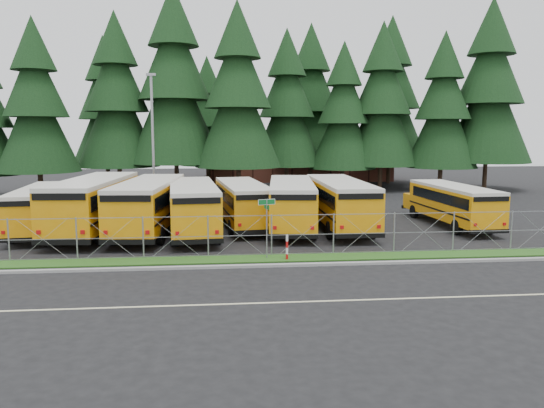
{
  "coord_description": "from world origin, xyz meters",
  "views": [
    {
      "loc": [
        -3.38,
        -25.64,
        5.9
      ],
      "look_at": [
        -0.49,
        4.0,
        1.8
      ],
      "focal_mm": 35.0,
      "sensor_mm": 36.0,
      "label": 1
    }
  ],
  "objects_px": {
    "bus_3": "(193,208)",
    "bus_0": "(43,210)",
    "bus_5": "(291,205)",
    "bus_6": "(339,204)",
    "bus_east": "(451,205)",
    "bus_1": "(96,205)",
    "light_standard": "(153,137)",
    "bus_4": "(242,204)",
    "striped_bollard": "(287,248)",
    "street_sign": "(267,216)",
    "bus_2": "(150,207)"
  },
  "relations": [
    {
      "from": "bus_3",
      "to": "bus_0",
      "type": "bearing_deg",
      "value": 167.89
    },
    {
      "from": "bus_5",
      "to": "bus_6",
      "type": "distance_m",
      "value": 2.91
    },
    {
      "from": "bus_east",
      "to": "bus_1",
      "type": "bearing_deg",
      "value": 177.8
    },
    {
      "from": "bus_east",
      "to": "light_standard",
      "type": "bearing_deg",
      "value": 152.17
    },
    {
      "from": "bus_3",
      "to": "bus_east",
      "type": "distance_m",
      "value": 15.99
    },
    {
      "from": "bus_1",
      "to": "bus_east",
      "type": "bearing_deg",
      "value": 4.63
    },
    {
      "from": "bus_6",
      "to": "light_standard",
      "type": "bearing_deg",
      "value": 143.11
    },
    {
      "from": "bus_4",
      "to": "bus_6",
      "type": "relative_size",
      "value": 0.92
    },
    {
      "from": "bus_6",
      "to": "light_standard",
      "type": "height_order",
      "value": "light_standard"
    },
    {
      "from": "bus_5",
      "to": "bus_east",
      "type": "bearing_deg",
      "value": 6.54
    },
    {
      "from": "bus_0",
      "to": "striped_bollard",
      "type": "height_order",
      "value": "bus_0"
    },
    {
      "from": "light_standard",
      "to": "street_sign",
      "type": "bearing_deg",
      "value": -66.93
    },
    {
      "from": "bus_0",
      "to": "bus_east",
      "type": "relative_size",
      "value": 1.03
    },
    {
      "from": "bus_4",
      "to": "bus_east",
      "type": "height_order",
      "value": "bus_4"
    },
    {
      "from": "bus_east",
      "to": "bus_0",
      "type": "bearing_deg",
      "value": 177.05
    },
    {
      "from": "bus_3",
      "to": "street_sign",
      "type": "xyz_separation_m",
      "value": [
        3.73,
        -6.69,
        0.57
      ]
    },
    {
      "from": "bus_5",
      "to": "street_sign",
      "type": "relative_size",
      "value": 3.98
    },
    {
      "from": "bus_6",
      "to": "bus_5",
      "type": "bearing_deg",
      "value": 178.66
    },
    {
      "from": "bus_5",
      "to": "street_sign",
      "type": "bearing_deg",
      "value": -99.64
    },
    {
      "from": "bus_1",
      "to": "bus_6",
      "type": "distance_m",
      "value": 14.42
    },
    {
      "from": "bus_4",
      "to": "bus_5",
      "type": "relative_size",
      "value": 0.94
    },
    {
      "from": "bus_5",
      "to": "street_sign",
      "type": "height_order",
      "value": "bus_5"
    },
    {
      "from": "bus_1",
      "to": "street_sign",
      "type": "bearing_deg",
      "value": -34.26
    },
    {
      "from": "striped_bollard",
      "to": "light_standard",
      "type": "height_order",
      "value": "light_standard"
    },
    {
      "from": "bus_2",
      "to": "bus_6",
      "type": "relative_size",
      "value": 1.04
    },
    {
      "from": "bus_0",
      "to": "bus_3",
      "type": "bearing_deg",
      "value": -12.08
    },
    {
      "from": "bus_1",
      "to": "bus_0",
      "type": "bearing_deg",
      "value": 178.62
    },
    {
      "from": "bus_5",
      "to": "striped_bollard",
      "type": "xyz_separation_m",
      "value": [
        -1.25,
        -7.91,
        -0.87
      ]
    },
    {
      "from": "bus_2",
      "to": "bus_4",
      "type": "distance_m",
      "value": 5.68
    },
    {
      "from": "bus_4",
      "to": "striped_bollard",
      "type": "distance_m",
      "value": 9.34
    },
    {
      "from": "bus_3",
      "to": "light_standard",
      "type": "distance_m",
      "value": 11.33
    },
    {
      "from": "bus_3",
      "to": "bus_6",
      "type": "relative_size",
      "value": 0.99
    },
    {
      "from": "bus_5",
      "to": "light_standard",
      "type": "xyz_separation_m",
      "value": [
        -9.27,
        9.18,
        4.04
      ]
    },
    {
      "from": "bus_6",
      "to": "striped_bollard",
      "type": "height_order",
      "value": "bus_6"
    },
    {
      "from": "bus_5",
      "to": "bus_1",
      "type": "bearing_deg",
      "value": -173.22
    },
    {
      "from": "bus_2",
      "to": "street_sign",
      "type": "xyz_separation_m",
      "value": [
        6.21,
        -7.09,
        0.49
      ]
    },
    {
      "from": "bus_6",
      "to": "bus_east",
      "type": "relative_size",
      "value": 1.15
    },
    {
      "from": "light_standard",
      "to": "bus_0",
      "type": "bearing_deg",
      "value": -120.64
    },
    {
      "from": "street_sign",
      "to": "light_standard",
      "type": "bearing_deg",
      "value": 113.07
    },
    {
      "from": "striped_bollard",
      "to": "light_standard",
      "type": "distance_m",
      "value": 19.51
    },
    {
      "from": "bus_4",
      "to": "striped_bollard",
      "type": "bearing_deg",
      "value": -86.32
    },
    {
      "from": "bus_1",
      "to": "bus_6",
      "type": "relative_size",
      "value": 1.08
    },
    {
      "from": "bus_1",
      "to": "light_standard",
      "type": "distance_m",
      "value": 10.3
    },
    {
      "from": "bus_5",
      "to": "bus_east",
      "type": "height_order",
      "value": "bus_5"
    },
    {
      "from": "bus_3",
      "to": "light_standard",
      "type": "bearing_deg",
      "value": 103.52
    },
    {
      "from": "bus_1",
      "to": "street_sign",
      "type": "distance_m",
      "value": 11.96
    },
    {
      "from": "bus_0",
      "to": "striped_bollard",
      "type": "xyz_separation_m",
      "value": [
        13.33,
        -8.12,
        -0.73
      ]
    },
    {
      "from": "bus_3",
      "to": "light_standard",
      "type": "relative_size",
      "value": 1.1
    },
    {
      "from": "bus_4",
      "to": "bus_1",
      "type": "bearing_deg",
      "value": -177.85
    },
    {
      "from": "bus_3",
      "to": "bus_4",
      "type": "distance_m",
      "value": 3.61
    }
  ]
}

